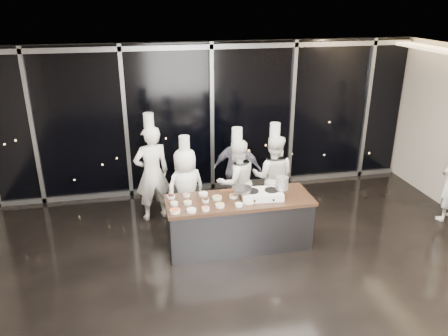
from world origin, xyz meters
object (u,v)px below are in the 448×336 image
at_px(chef_center, 236,181).
at_px(guest, 237,170).
at_px(chef_far_left, 152,172).
at_px(stove, 262,194).
at_px(chef_left, 186,188).
at_px(frying_pan, 242,189).
at_px(chef_right, 273,176).
at_px(demo_counter, 239,222).
at_px(stock_pot, 282,183).

xyz_separation_m(chef_center, guest, (0.13, 0.50, 0.01)).
xyz_separation_m(chef_far_left, guest, (1.67, 0.06, -0.12)).
bearing_deg(chef_far_left, stove, 127.16).
bearing_deg(chef_center, chef_left, -10.65).
height_order(stove, frying_pan, frying_pan).
bearing_deg(chef_center, chef_right, 169.05).
xyz_separation_m(stove, guest, (-0.08, 1.43, -0.13)).
relative_size(demo_counter, stove, 3.41).
height_order(chef_far_left, chef_left, chef_far_left).
distance_m(stock_pot, chef_left, 1.79).
distance_m(chef_far_left, chef_center, 1.60).
distance_m(frying_pan, chef_left, 1.21).
xyz_separation_m(stock_pot, guest, (-0.42, 1.45, -0.31)).
xyz_separation_m(demo_counter, chef_center, (0.17, 0.90, 0.37)).
bearing_deg(chef_right, chef_left, 25.06).
bearing_deg(chef_left, guest, -173.27).
xyz_separation_m(chef_left, guest, (1.10, 0.56, 0.04)).
bearing_deg(chef_left, demo_counter, 113.28).
relative_size(demo_counter, guest, 1.48).
distance_m(frying_pan, stock_pot, 0.68).
relative_size(stove, chef_center, 0.39).
bearing_deg(guest, demo_counter, 99.63).
height_order(frying_pan, chef_left, chef_left).
height_order(demo_counter, chef_right, chef_right).
xyz_separation_m(chef_left, chef_right, (1.69, 0.10, 0.05)).
bearing_deg(chef_right, stove, 83.69).
xyz_separation_m(chef_left, chef_center, (0.96, 0.06, 0.03)).
xyz_separation_m(stove, stock_pot, (0.34, -0.02, 0.18)).
xyz_separation_m(stove, frying_pan, (-0.33, 0.04, 0.10)).
xyz_separation_m(demo_counter, chef_far_left, (-1.37, 1.34, 0.50)).
xyz_separation_m(demo_counter, stove, (0.37, -0.03, 0.51)).
bearing_deg(stove, guest, 98.66).
height_order(stock_pot, chef_far_left, chef_far_left).
height_order(frying_pan, chef_center, chef_center).
distance_m(stock_pot, guest, 1.54).
xyz_separation_m(stock_pot, chef_far_left, (-2.09, 1.39, -0.20)).
bearing_deg(chef_right, stock_pot, 101.66).
height_order(chef_far_left, chef_center, chef_far_left).
distance_m(frying_pan, chef_center, 0.93).
xyz_separation_m(stove, chef_center, (-0.21, 0.93, -0.14)).
distance_m(stove, frying_pan, 0.35).
bearing_deg(guest, chef_right, 163.92).
relative_size(demo_counter, stock_pot, 11.44).
relative_size(stock_pot, chef_right, 0.11).
relative_size(frying_pan, guest, 0.34).
distance_m(stock_pot, chef_right, 1.05).
relative_size(stove, stock_pot, 3.35).
relative_size(chef_left, guest, 1.07).
height_order(chef_center, guest, chef_center).
bearing_deg(demo_counter, frying_pan, 12.46).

